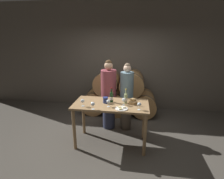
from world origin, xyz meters
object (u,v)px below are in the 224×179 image
object	(u,v)px
blue_crock	(106,100)
cheese_plate	(121,108)
person_right	(127,97)
wine_glass_far_left	(83,101)
wine_glass_far_right	(139,105)
wine_bottle_white	(126,98)
wine_glass_right	(124,100)
wine_glass_center	(108,102)
bread_basket	(133,102)
wine_glass_left	(93,104)
tasting_table	(111,110)
person_left	(109,95)
wine_bottle_red	(111,97)

from	to	relation	value
blue_crock	cheese_plate	world-z (taller)	blue_crock
person_right	cheese_plate	distance (m)	0.91
wine_glass_far_left	wine_glass_far_right	bearing A→B (deg)	-0.77
wine_bottle_white	cheese_plate	world-z (taller)	wine_bottle_white
wine_glass_far_left	wine_glass_right	world-z (taller)	same
wine_bottle_white	wine_glass_far_left	distance (m)	0.85
cheese_plate	wine_glass_center	world-z (taller)	wine_glass_center
bread_basket	cheese_plate	bearing A→B (deg)	-124.23
wine_glass_right	wine_glass_left	bearing A→B (deg)	-151.72
wine_glass_right	wine_glass_far_right	xyz separation A→B (m)	(0.30, -0.19, 0.00)
tasting_table	bread_basket	bearing A→B (deg)	8.28
person_left	wine_glass_far_left	size ratio (longest dim) A/B	11.78
person_left	blue_crock	size ratio (longest dim) A/B	14.25
bread_basket	wine_glass_far_left	world-z (taller)	wine_glass_far_left
person_right	wine_glass_far_right	world-z (taller)	person_right
bread_basket	wine_glass_far_right	world-z (taller)	wine_glass_far_right
wine_glass_left	person_right	bearing A→B (deg)	61.13
person_left	person_right	size ratio (longest dim) A/B	1.04
wine_bottle_white	wine_glass_right	world-z (taller)	wine_bottle_white
wine_glass_right	person_left	bearing A→B (deg)	120.60
wine_glass_center	wine_glass_far_right	bearing A→B (deg)	-5.85
wine_bottle_white	wine_glass_far_left	world-z (taller)	wine_bottle_white
cheese_plate	wine_glass_far_right	size ratio (longest dim) A/B	1.67
person_left	wine_glass_center	world-z (taller)	person_left
tasting_table	wine_glass_right	xyz separation A→B (m)	(0.26, -0.04, 0.24)
wine_bottle_red	wine_glass_far_left	distance (m)	0.59
wine_glass_far_left	wine_glass_far_right	size ratio (longest dim) A/B	1.00
wine_glass_left	wine_glass_far_right	distance (m)	0.85
wine_bottle_white	wine_glass_right	distance (m)	0.10
wine_glass_center	wine_glass_far_right	world-z (taller)	same
person_left	wine_glass_center	xyz separation A→B (m)	(0.14, -0.84, 0.16)
blue_crock	bread_basket	world-z (taller)	blue_crock
cheese_plate	wine_glass_far_left	distance (m)	0.76
person_right	blue_crock	world-z (taller)	person_right
wine_bottle_white	blue_crock	bearing A→B (deg)	-174.74
wine_glass_center	wine_glass_far_left	bearing A→B (deg)	-174.78
tasting_table	wine_glass_left	bearing A→B (deg)	-130.81
cheese_plate	wine_glass_left	xyz separation A→B (m)	(-0.52, -0.09, 0.09)
person_right	wine_glass_center	size ratio (longest dim) A/B	11.34
tasting_table	person_right	bearing A→B (deg)	68.23
wine_bottle_red	wine_glass_right	world-z (taller)	wine_bottle_red
person_right	wine_glass_far_right	distance (m)	0.96
tasting_table	person_left	size ratio (longest dim) A/B	0.89
wine_glass_center	cheese_plate	bearing A→B (deg)	-15.11
person_left	wine_glass_left	xyz separation A→B (m)	(-0.12, -1.00, 0.16)
bread_basket	wine_glass_far_left	bearing A→B (deg)	-164.04
person_right	tasting_table	bearing A→B (deg)	-111.77
wine_bottle_red	blue_crock	world-z (taller)	wine_bottle_red
tasting_table	wine_glass_center	xyz separation A→B (m)	(-0.02, -0.16, 0.24)
tasting_table	wine_bottle_red	world-z (taller)	wine_bottle_red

